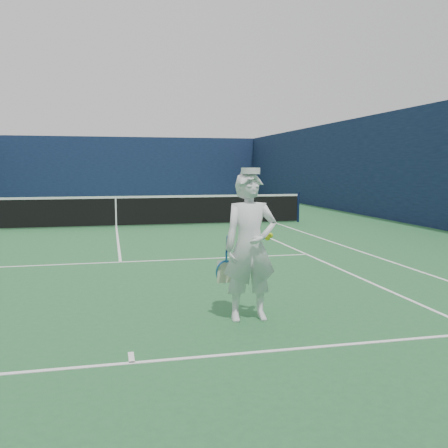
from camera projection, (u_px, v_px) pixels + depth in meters
name	position (u px, v px, depth m)	size (l,w,h in m)	color
ground	(116.00, 227.00, 16.52)	(80.00, 80.00, 0.00)	#256132
court_markings	(116.00, 226.00, 16.51)	(11.03, 23.83, 0.01)	white
windscreen_fence	(115.00, 166.00, 16.29)	(20.12, 36.12, 4.00)	#0F1A37
tennis_net	(116.00, 210.00, 16.45)	(12.88, 0.09, 1.07)	#141E4C
tennis_player	(250.00, 246.00, 6.36)	(0.77, 0.49, 1.95)	white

